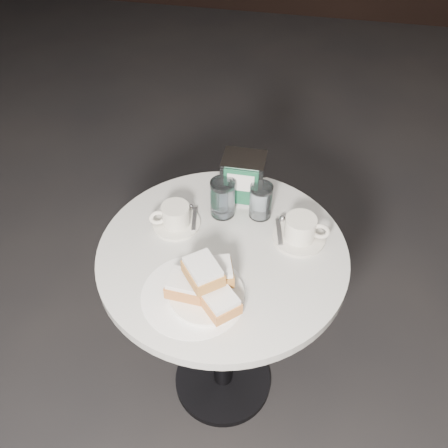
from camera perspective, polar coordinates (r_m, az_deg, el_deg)
ground at (r=2.00m, az=-0.12°, el=-17.49°), size 7.00×7.00×0.00m
cafe_table at (r=1.54m, az=-0.15°, el=-8.01°), size 0.70×0.70×0.74m
sugar_spill at (r=1.29m, az=-3.48°, el=-8.08°), size 0.29×0.29×0.00m
beignet_plate at (r=1.25m, az=-2.09°, el=-7.07°), size 0.25×0.25×0.12m
coffee_cup_left at (r=1.44m, az=-5.57°, el=0.79°), size 0.18×0.18×0.07m
coffee_cup_right at (r=1.41m, az=8.73°, el=-0.73°), size 0.16×0.16×0.08m
water_glass_left at (r=1.46m, az=-0.16°, el=2.93°), size 0.10×0.10×0.12m
water_glass_right at (r=1.46m, az=4.22°, el=2.60°), size 0.09×0.09×0.11m
napkin_dispenser at (r=1.50m, az=2.23°, el=5.29°), size 0.13×0.11×0.15m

